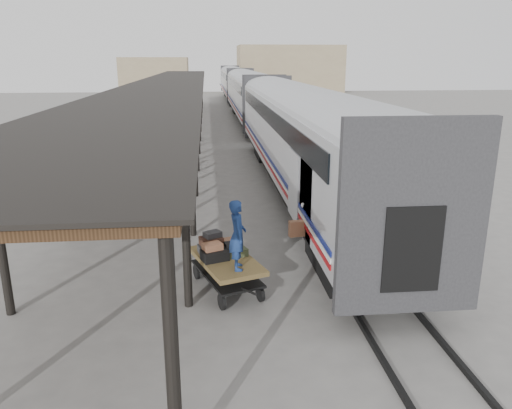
{
  "coord_description": "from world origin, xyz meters",
  "views": [
    {
      "loc": [
        -0.8,
        -12.91,
        5.69
      ],
      "look_at": [
        0.53,
        0.67,
        1.7
      ],
      "focal_mm": 35.0,
      "sensor_mm": 36.0,
      "label": 1
    }
  ],
  "objects_px": {
    "baggage_cart": "(227,266)",
    "porter": "(238,235)",
    "luggage_tug": "(174,138)",
    "pedestrian": "(160,161)"
  },
  "relations": [
    {
      "from": "luggage_tug",
      "to": "porter",
      "type": "relative_size",
      "value": 0.83
    },
    {
      "from": "luggage_tug",
      "to": "porter",
      "type": "xyz_separation_m",
      "value": [
        2.89,
        -23.0,
        1.14
      ]
    },
    {
      "from": "baggage_cart",
      "to": "luggage_tug",
      "type": "bearing_deg",
      "value": 77.61
    },
    {
      "from": "luggage_tug",
      "to": "baggage_cart",
      "type": "bearing_deg",
      "value": -82.48
    },
    {
      "from": "baggage_cart",
      "to": "pedestrian",
      "type": "height_order",
      "value": "pedestrian"
    },
    {
      "from": "baggage_cart",
      "to": "porter",
      "type": "relative_size",
      "value": 1.57
    },
    {
      "from": "baggage_cart",
      "to": "porter",
      "type": "xyz_separation_m",
      "value": [
        0.25,
        -0.65,
        1.06
      ]
    },
    {
      "from": "porter",
      "to": "pedestrian",
      "type": "relative_size",
      "value": 0.97
    },
    {
      "from": "baggage_cart",
      "to": "pedestrian",
      "type": "distance_m",
      "value": 12.94
    },
    {
      "from": "baggage_cart",
      "to": "porter",
      "type": "bearing_deg",
      "value": -88.09
    }
  ]
}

